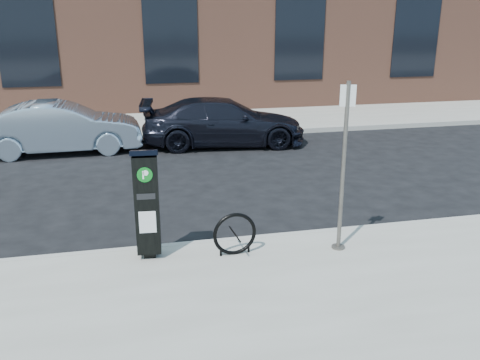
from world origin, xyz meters
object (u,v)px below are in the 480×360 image
object	(u,v)px
sign_pole	(343,169)
car_silver	(62,128)
car_dark	(224,122)
parking_kiosk	(147,202)
bike_rack	(235,234)

from	to	relation	value
sign_pole	car_silver	xyz separation A→B (m)	(-4.92, 7.78, -0.74)
car_silver	car_dark	world-z (taller)	car_silver
parking_kiosk	car_silver	xyz separation A→B (m)	(-2.00, 7.42, -0.31)
car_silver	parking_kiosk	bearing A→B (deg)	-166.25
sign_pole	bike_rack	world-z (taller)	sign_pole
sign_pole	bike_rack	distance (m)	1.91
car_dark	parking_kiosk	bearing A→B (deg)	166.40
parking_kiosk	car_dark	xyz separation A→B (m)	(2.55, 7.32, -0.33)
bike_rack	car_silver	xyz separation A→B (m)	(-3.28, 7.64, 0.23)
bike_rack	car_dark	distance (m)	7.65
parking_kiosk	car_dark	distance (m)	7.75
parking_kiosk	bike_rack	distance (m)	1.40
parking_kiosk	bike_rack	size ratio (longest dim) A/B	2.49
parking_kiosk	car_dark	size ratio (longest dim) A/B	0.36
parking_kiosk	bike_rack	bearing A→B (deg)	-5.48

